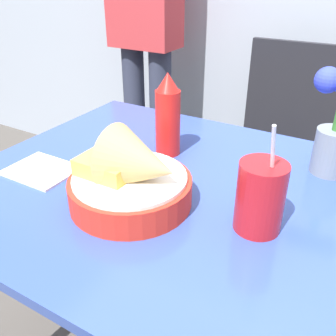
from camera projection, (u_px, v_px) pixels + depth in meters
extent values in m
cube|color=#334C9E|center=(192.00, 193.00, 0.87)|extent=(1.10, 0.83, 0.02)
cylinder|color=gray|center=(123.00, 195.00, 1.54)|extent=(0.05, 0.05, 0.71)
cylinder|color=black|center=(213.00, 216.00, 1.64)|extent=(0.03, 0.03, 0.44)
cylinder|color=black|center=(296.00, 243.00, 1.48)|extent=(0.03, 0.03, 0.44)
cylinder|color=black|center=(242.00, 180.00, 1.91)|extent=(0.03, 0.03, 0.44)
cylinder|color=black|center=(315.00, 200.00, 1.75)|extent=(0.03, 0.03, 0.44)
cube|color=black|center=(272.00, 163.00, 1.58)|extent=(0.40, 0.40, 0.02)
cube|color=black|center=(293.00, 97.00, 1.61)|extent=(0.40, 0.03, 0.46)
cylinder|color=red|center=(131.00, 191.00, 0.80)|extent=(0.26, 0.26, 0.06)
cylinder|color=white|center=(130.00, 177.00, 0.79)|extent=(0.24, 0.24, 0.01)
cone|color=tan|center=(142.00, 164.00, 0.75)|extent=(0.15, 0.15, 0.15)
cube|color=#E5C14C|center=(108.00, 167.00, 0.79)|extent=(0.12, 0.10, 0.04)
cylinder|color=red|center=(168.00, 123.00, 0.99)|extent=(0.07, 0.07, 0.18)
cone|color=red|center=(168.00, 82.00, 0.94)|extent=(0.06, 0.06, 0.05)
cylinder|color=red|center=(260.00, 197.00, 0.71)|extent=(0.09, 0.09, 0.14)
cylinder|color=black|center=(259.00, 202.00, 0.71)|extent=(0.09, 0.09, 0.12)
cylinder|color=white|center=(272.00, 170.00, 0.67)|extent=(0.01, 0.07, 0.19)
cylinder|color=gray|center=(332.00, 152.00, 0.91)|extent=(0.09, 0.09, 0.11)
sphere|color=blue|center=(328.00, 80.00, 0.85)|extent=(0.06, 0.06, 0.06)
cube|color=white|center=(42.00, 170.00, 0.94)|extent=(0.17, 0.13, 0.01)
cylinder|color=#2D3347|center=(135.00, 125.00, 2.02)|extent=(0.11, 0.11, 0.84)
cylinder|color=#2D3347|center=(161.00, 131.00, 1.95)|extent=(0.11, 0.11, 0.84)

